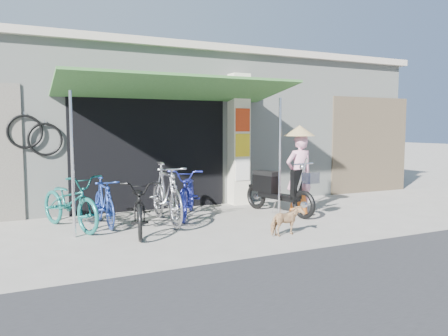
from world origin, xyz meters
name	(u,v)px	position (x,y,z in m)	size (l,w,h in m)	color
ground	(258,229)	(0.00, 0.00, 0.00)	(80.00, 80.00, 0.00)	gray
bicycle_shop	(168,126)	(0.00, 5.09, 1.83)	(12.30, 5.30, 3.66)	#A1A69E
shop_pillar	(238,140)	(0.85, 2.45, 1.50)	(0.42, 0.44, 3.00)	beige
awning	(178,90)	(-0.90, 1.63, 2.51)	(4.60, 1.88, 2.72)	#30602B
neighbour_right	(370,145)	(5.00, 2.59, 1.30)	(2.60, 0.06, 2.60)	brown
bike_teal	(70,202)	(-2.99, 1.40, 0.49)	(0.64, 1.85, 0.97)	#166760
bike_blue	(104,201)	(-2.41, 1.42, 0.44)	(0.42, 1.47, 0.89)	navy
bike_black	(140,206)	(-1.96, 0.60, 0.46)	(0.61, 1.76, 0.92)	black
bike_silver	(166,193)	(-1.33, 1.12, 0.57)	(0.53, 1.88, 1.13)	#9B9A9F
bike_navy	(188,192)	(-0.74, 1.51, 0.49)	(0.65, 1.87, 0.98)	navy
street_dog	(287,221)	(0.18, -0.62, 0.24)	(0.26, 0.58, 0.49)	tan
moped	(277,190)	(1.05, 1.06, 0.50)	(0.70, 1.91, 1.09)	black
nun	(299,170)	(1.43, 0.84, 0.90)	(0.64, 0.64, 1.83)	pink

